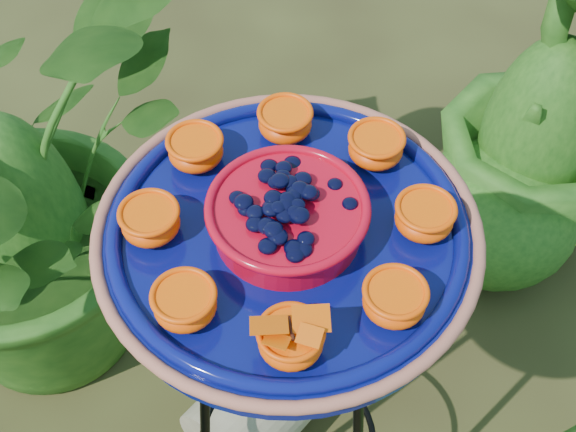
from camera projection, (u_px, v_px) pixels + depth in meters
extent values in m
torus|color=black|center=(288.00, 255.00, 1.08)|extent=(0.35, 0.35, 0.02)
cylinder|color=black|center=(300.00, 333.00, 1.54)|extent=(0.05, 0.09, 0.95)
cylinder|color=#070D5C|center=(288.00, 240.00, 1.05)|extent=(0.61, 0.61, 0.04)
torus|color=#AC634D|center=(288.00, 231.00, 1.03)|extent=(0.51, 0.51, 0.02)
torus|color=#070D5C|center=(288.00, 229.00, 1.03)|extent=(0.47, 0.47, 0.02)
cylinder|color=#B3061B|center=(288.00, 219.00, 1.01)|extent=(0.24, 0.24, 0.05)
torus|color=#B3061B|center=(288.00, 207.00, 1.00)|extent=(0.21, 0.21, 0.01)
ellipsoid|color=black|center=(288.00, 204.00, 0.99)|extent=(0.17, 0.17, 0.03)
ellipsoid|color=#FF3D02|center=(424.00, 219.00, 1.02)|extent=(0.08, 0.08, 0.04)
cylinder|color=#FF5F05|center=(426.00, 210.00, 1.00)|extent=(0.07, 0.07, 0.01)
ellipsoid|color=#FF3D02|center=(376.00, 149.00, 1.10)|extent=(0.08, 0.08, 0.04)
cylinder|color=#FF5F05|center=(377.00, 139.00, 1.08)|extent=(0.07, 0.07, 0.01)
ellipsoid|color=#FF3D02|center=(285.00, 124.00, 1.13)|extent=(0.08, 0.08, 0.04)
cylinder|color=#FF5F05|center=(285.00, 114.00, 1.11)|extent=(0.07, 0.07, 0.01)
ellipsoid|color=#FF3D02|center=(196.00, 152.00, 1.09)|extent=(0.08, 0.08, 0.04)
cylinder|color=#FF5F05|center=(195.00, 142.00, 1.08)|extent=(0.07, 0.07, 0.01)
ellipsoid|color=#FF3D02|center=(151.00, 223.00, 1.02)|extent=(0.08, 0.08, 0.04)
cylinder|color=#FF5F05|center=(149.00, 214.00, 1.00)|extent=(0.07, 0.07, 0.01)
ellipsoid|color=#FF3D02|center=(185.00, 305.00, 0.94)|extent=(0.08, 0.08, 0.04)
cylinder|color=#FF5F05|center=(184.00, 296.00, 0.92)|extent=(0.07, 0.07, 0.01)
ellipsoid|color=#FF3D02|center=(291.00, 341.00, 0.91)|extent=(0.08, 0.08, 0.04)
cylinder|color=#FF5F05|center=(291.00, 333.00, 0.89)|extent=(0.07, 0.07, 0.01)
ellipsoid|color=#FF3D02|center=(394.00, 302.00, 0.94)|extent=(0.08, 0.08, 0.04)
cylinder|color=#FF5F05|center=(396.00, 293.00, 0.93)|extent=(0.07, 0.07, 0.01)
cylinder|color=black|center=(291.00, 328.00, 0.89)|extent=(0.01, 0.03, 0.00)
cube|color=#F86604|center=(269.00, 325.00, 0.88)|extent=(0.05, 0.04, 0.01)
cube|color=#F86604|center=(311.00, 319.00, 0.89)|extent=(0.05, 0.04, 0.01)
cylinder|color=tan|center=(309.00, 353.00, 1.93)|extent=(0.64, 0.59, 0.22)
imported|color=#1B4612|center=(9.00, 183.00, 1.73)|extent=(1.18, 1.21, 1.02)
imported|color=#1B4612|center=(547.00, 107.00, 1.97)|extent=(0.66, 0.66, 0.89)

